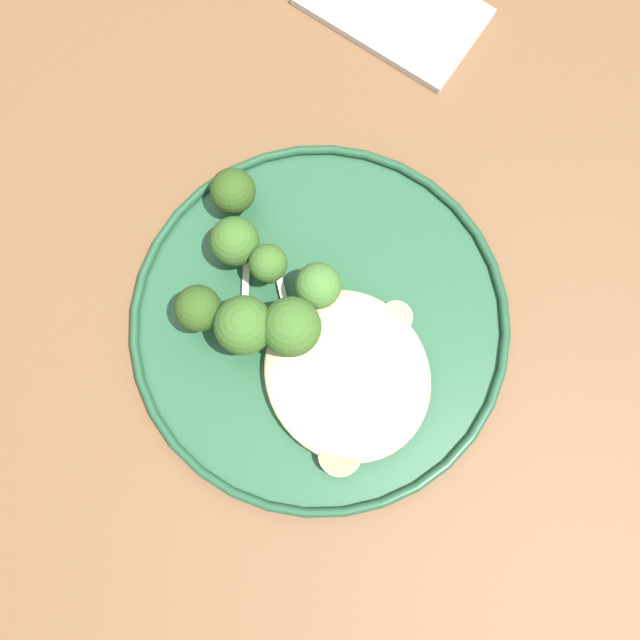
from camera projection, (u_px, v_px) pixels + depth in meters
name	position (u px, v px, depth m)	size (l,w,h in m)	color
ground	(320.00, 390.00, 1.33)	(6.00, 6.00, 0.00)	#2D2B28
wooden_dining_table	(320.00, 297.00, 0.68)	(1.40, 1.00, 0.74)	brown
dinner_plate	(320.00, 323.00, 0.59)	(0.29, 0.29, 0.02)	#235133
noodle_bed	(347.00, 375.00, 0.57)	(0.13, 0.12, 0.03)	beige
seared_scallop_right_edge	(391.00, 422.00, 0.56)	(0.02, 0.02, 0.01)	beige
seared_scallop_front_small	(350.00, 311.00, 0.58)	(0.03, 0.03, 0.01)	beige
seared_scallop_tilted_round	(357.00, 374.00, 0.57)	(0.02, 0.02, 0.01)	#DBB77A
seared_scallop_left_edge	(342.00, 422.00, 0.56)	(0.03, 0.03, 0.01)	#E5C689
seared_scallop_tiny_bay	(340.00, 455.00, 0.56)	(0.03, 0.03, 0.01)	#E5C689
seared_scallop_large_seared	(326.00, 383.00, 0.57)	(0.03, 0.03, 0.02)	#DBB77A
seared_scallop_on_noodles	(395.00, 318.00, 0.58)	(0.02, 0.02, 0.01)	beige
broccoli_floret_split_head	(268.00, 265.00, 0.56)	(0.03, 0.03, 0.05)	#7A994C
broccoli_floret_tall_stalk	(318.00, 287.00, 0.56)	(0.03, 0.03, 0.06)	#89A356
broccoli_floret_small_sprig	(233.00, 191.00, 0.58)	(0.03, 0.03, 0.05)	#89A356
broccoli_floret_left_leaning	(291.00, 327.00, 0.54)	(0.04, 0.04, 0.07)	#89A356
broccoli_floret_rear_charred	(199.00, 309.00, 0.55)	(0.03, 0.03, 0.06)	#7A994C
broccoli_floret_right_tilted	(235.00, 242.00, 0.57)	(0.04, 0.04, 0.05)	#89A356
broccoli_floret_center_pile	(244.00, 326.00, 0.54)	(0.04, 0.04, 0.06)	#89A356
onion_sliver_short_strip	(280.00, 285.00, 0.59)	(0.04, 0.01, 0.00)	silver
onion_sliver_long_sliver	(246.00, 277.00, 0.59)	(0.05, 0.01, 0.00)	silver
folded_napkin	(393.00, 7.00, 0.65)	(0.15, 0.09, 0.01)	silver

